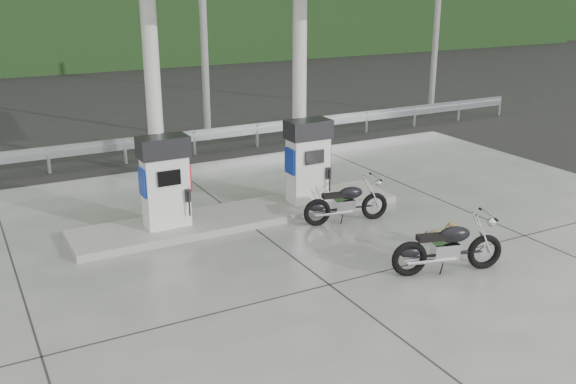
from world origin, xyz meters
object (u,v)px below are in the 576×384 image
motorcycle_left (346,203)px  motorcycle_right (448,248)px  gas_pump_left (165,182)px  duck (439,235)px  gas_pump_right (308,161)px

motorcycle_left → motorcycle_right: size_ratio=0.92×
gas_pump_left → motorcycle_left: 3.68m
gas_pump_left → motorcycle_right: (3.63, -4.02, -0.61)m
gas_pump_left → motorcycle_left: size_ratio=1.04×
motorcycle_right → gas_pump_left: bearing=148.1°
motorcycle_left → duck: (0.86, -1.86, -0.21)m
gas_pump_right → motorcycle_left: 1.38m
gas_pump_left → motorcycle_left: bearing=-19.3°
gas_pump_left → motorcycle_left: gas_pump_left is taller
gas_pump_right → duck: bearing=-70.5°
motorcycle_left → motorcycle_right: 2.83m
gas_pump_right → motorcycle_left: size_ratio=1.04×
gas_pump_right → motorcycle_left: (0.22, -1.20, -0.64)m
gas_pump_left → motorcycle_right: gas_pump_left is taller
gas_pump_left → duck: 5.34m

